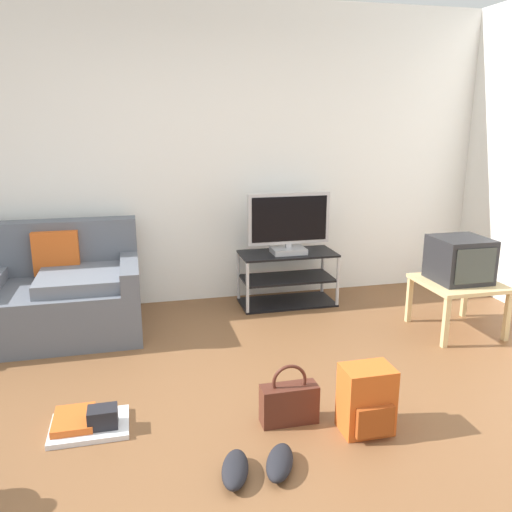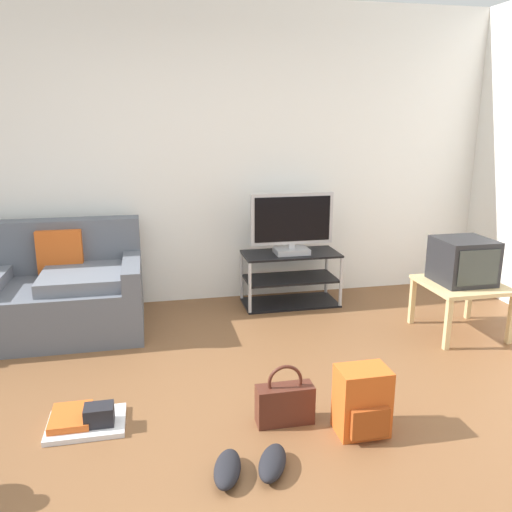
{
  "view_description": "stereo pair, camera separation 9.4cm",
  "coord_description": "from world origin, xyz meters",
  "px_view_note": "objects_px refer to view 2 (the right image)",
  "views": [
    {
      "loc": [
        -0.36,
        -2.32,
        1.67
      ],
      "look_at": [
        0.47,
        1.13,
        0.74
      ],
      "focal_mm": 36.41,
      "sensor_mm": 36.0,
      "label": 1
    },
    {
      "loc": [
        -0.27,
        -2.35,
        1.67
      ],
      "look_at": [
        0.47,
        1.13,
        0.74
      ],
      "focal_mm": 36.41,
      "sensor_mm": 36.0,
      "label": 2
    }
  ],
  "objects_px": {
    "sneakers_pair": "(250,466)",
    "floor_tray": "(85,420)",
    "flat_tv": "(292,224)",
    "handbag": "(285,402)",
    "couch": "(28,294)",
    "tv_stand": "(290,278)",
    "side_table": "(461,289)",
    "crt_tv": "(463,261)",
    "backpack": "(362,401)"
  },
  "relations": [
    {
      "from": "couch",
      "to": "side_table",
      "type": "xyz_separation_m",
      "value": [
        3.38,
        -0.75,
        0.05
      ]
    },
    {
      "from": "couch",
      "to": "sneakers_pair",
      "type": "relative_size",
      "value": 4.09
    },
    {
      "from": "side_table",
      "to": "backpack",
      "type": "height_order",
      "value": "side_table"
    },
    {
      "from": "flat_tv",
      "to": "backpack",
      "type": "bearing_deg",
      "value": -94.91
    },
    {
      "from": "couch",
      "to": "side_table",
      "type": "distance_m",
      "value": 3.47
    },
    {
      "from": "backpack",
      "to": "floor_tray",
      "type": "bearing_deg",
      "value": 152.58
    },
    {
      "from": "couch",
      "to": "handbag",
      "type": "height_order",
      "value": "couch"
    },
    {
      "from": "side_table",
      "to": "crt_tv",
      "type": "bearing_deg",
      "value": 90.0
    },
    {
      "from": "crt_tv",
      "to": "floor_tray",
      "type": "distance_m",
      "value": 2.97
    },
    {
      "from": "tv_stand",
      "to": "sneakers_pair",
      "type": "relative_size",
      "value": 1.98
    },
    {
      "from": "couch",
      "to": "side_table",
      "type": "height_order",
      "value": "couch"
    },
    {
      "from": "side_table",
      "to": "crt_tv",
      "type": "distance_m",
      "value": 0.23
    },
    {
      "from": "tv_stand",
      "to": "floor_tray",
      "type": "bearing_deg",
      "value": -134.33
    },
    {
      "from": "tv_stand",
      "to": "crt_tv",
      "type": "bearing_deg",
      "value": -39.18
    },
    {
      "from": "couch",
      "to": "flat_tv",
      "type": "height_order",
      "value": "flat_tv"
    },
    {
      "from": "handbag",
      "to": "floor_tray",
      "type": "xyz_separation_m",
      "value": [
        -1.11,
        0.19,
        -0.08
      ]
    },
    {
      "from": "tv_stand",
      "to": "side_table",
      "type": "relative_size",
      "value": 1.47
    },
    {
      "from": "handbag",
      "to": "sneakers_pair",
      "type": "bearing_deg",
      "value": -125.14
    },
    {
      "from": "sneakers_pair",
      "to": "handbag",
      "type": "bearing_deg",
      "value": 54.86
    },
    {
      "from": "handbag",
      "to": "couch",
      "type": "bearing_deg",
      "value": 134.54
    },
    {
      "from": "couch",
      "to": "crt_tv",
      "type": "height_order",
      "value": "couch"
    },
    {
      "from": "couch",
      "to": "handbag",
      "type": "relative_size",
      "value": 5.07
    },
    {
      "from": "couch",
      "to": "backpack",
      "type": "distance_m",
      "value": 2.8
    },
    {
      "from": "tv_stand",
      "to": "side_table",
      "type": "xyz_separation_m",
      "value": [
        1.14,
        -0.95,
        0.12
      ]
    },
    {
      "from": "backpack",
      "to": "handbag",
      "type": "height_order",
      "value": "backpack"
    },
    {
      "from": "couch",
      "to": "handbag",
      "type": "distance_m",
      "value": 2.4
    },
    {
      "from": "side_table",
      "to": "sneakers_pair",
      "type": "xyz_separation_m",
      "value": [
        -1.99,
        -1.35,
        -0.32
      ]
    },
    {
      "from": "tv_stand",
      "to": "floor_tray",
      "type": "xyz_separation_m",
      "value": [
        -1.67,
        -1.71,
        -0.2
      ]
    },
    {
      "from": "handbag",
      "to": "backpack",
      "type": "bearing_deg",
      "value": -24.81
    },
    {
      "from": "couch",
      "to": "flat_tv",
      "type": "xyz_separation_m",
      "value": [
        2.24,
        0.17,
        0.45
      ]
    },
    {
      "from": "handbag",
      "to": "side_table",
      "type": "bearing_deg",
      "value": 29.25
    },
    {
      "from": "side_table",
      "to": "floor_tray",
      "type": "distance_m",
      "value": 2.93
    },
    {
      "from": "couch",
      "to": "sneakers_pair",
      "type": "xyz_separation_m",
      "value": [
        1.4,
        -2.1,
        -0.27
      ]
    },
    {
      "from": "crt_tv",
      "to": "sneakers_pair",
      "type": "bearing_deg",
      "value": -145.4
    },
    {
      "from": "flat_tv",
      "to": "floor_tray",
      "type": "height_order",
      "value": "flat_tv"
    },
    {
      "from": "flat_tv",
      "to": "handbag",
      "type": "relative_size",
      "value": 2.12
    },
    {
      "from": "side_table",
      "to": "tv_stand",
      "type": "bearing_deg",
      "value": 140.33
    },
    {
      "from": "flat_tv",
      "to": "floor_tray",
      "type": "bearing_deg",
      "value": -134.71
    },
    {
      "from": "tv_stand",
      "to": "flat_tv",
      "type": "relative_size",
      "value": 1.16
    },
    {
      "from": "sneakers_pair",
      "to": "floor_tray",
      "type": "xyz_separation_m",
      "value": [
        -0.83,
        0.59,
        -0.0
      ]
    },
    {
      "from": "side_table",
      "to": "sneakers_pair",
      "type": "bearing_deg",
      "value": -145.72
    },
    {
      "from": "couch",
      "to": "tv_stand",
      "type": "xyz_separation_m",
      "value": [
        2.24,
        0.2,
        -0.07
      ]
    },
    {
      "from": "tv_stand",
      "to": "crt_tv",
      "type": "height_order",
      "value": "crt_tv"
    },
    {
      "from": "side_table",
      "to": "backpack",
      "type": "xyz_separation_m",
      "value": [
        -1.32,
        -1.13,
        -0.18
      ]
    },
    {
      "from": "couch",
      "to": "flat_tv",
      "type": "bearing_deg",
      "value": 4.43
    },
    {
      "from": "flat_tv",
      "to": "handbag",
      "type": "bearing_deg",
      "value": -106.7
    },
    {
      "from": "couch",
      "to": "floor_tray",
      "type": "relative_size",
      "value": 4.24
    },
    {
      "from": "floor_tray",
      "to": "handbag",
      "type": "bearing_deg",
      "value": -9.79
    },
    {
      "from": "sneakers_pair",
      "to": "floor_tray",
      "type": "distance_m",
      "value": 1.02
    },
    {
      "from": "tv_stand",
      "to": "sneakers_pair",
      "type": "distance_m",
      "value": 2.46
    }
  ]
}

